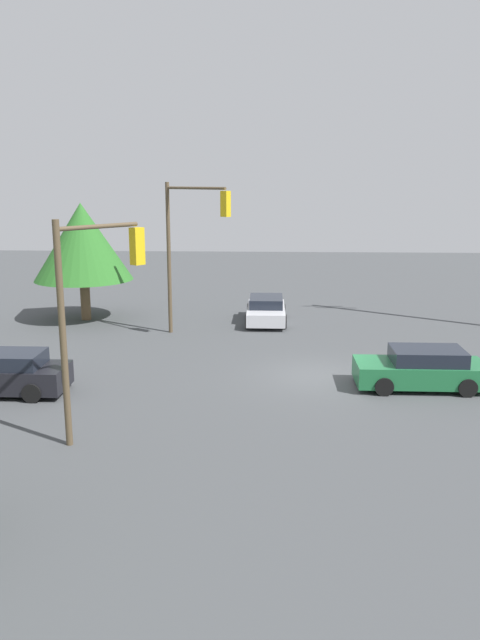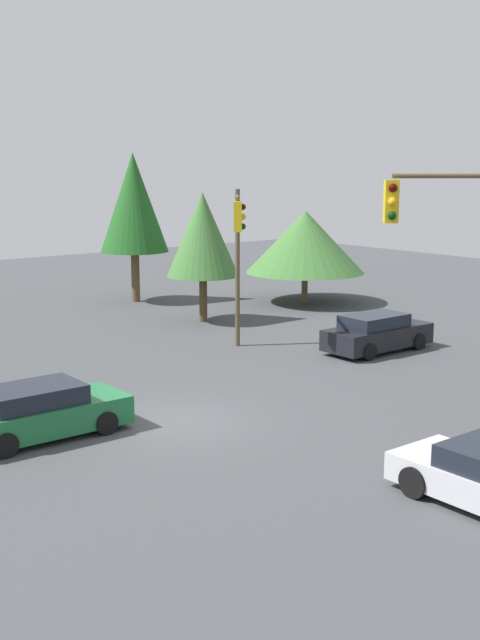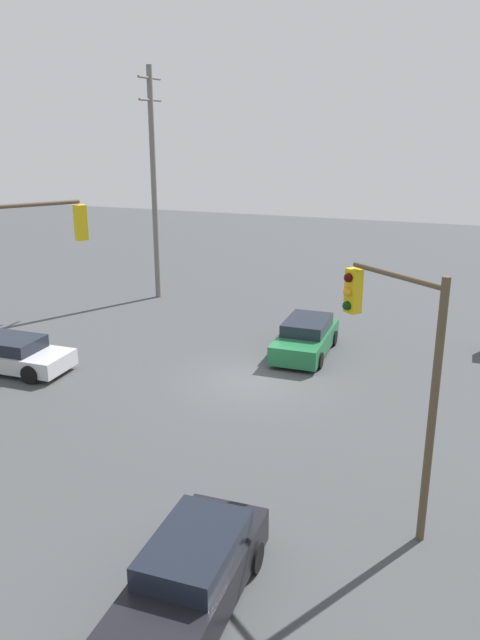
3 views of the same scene
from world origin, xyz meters
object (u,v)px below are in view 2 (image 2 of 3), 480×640
at_px(sedan_green, 40,412).
at_px(traffic_signal_main, 475,256).
at_px(sedan_dark, 377,333).
at_px(traffic_signal_cross, 238,244).

distance_m(sedan_green, traffic_signal_main, 11.72).
bearing_deg(sedan_green, sedan_dark, 95.02).
bearing_deg(traffic_signal_cross, sedan_green, -28.17).
bearing_deg(traffic_signal_cross, sedan_dark, 91.19).
xyz_separation_m(sedan_dark, traffic_signal_cross, (-4.18, 3.14, 3.38)).
height_order(traffic_signal_main, traffic_signal_cross, traffic_signal_main).
xyz_separation_m(sedan_dark, traffic_signal_main, (-5.37, -7.92, 3.99)).
bearing_deg(sedan_dark, traffic_signal_cross, -126.87).
relative_size(sedan_green, sedan_dark, 0.99).
bearing_deg(traffic_signal_main, sedan_green, 0.71).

